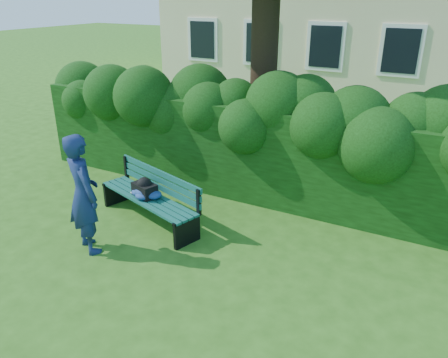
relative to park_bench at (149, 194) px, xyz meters
The scene contains 4 objects.
ground 1.44m from the park_bench, 13.45° to the right, with size 80.00×80.00×0.00m, color #2B5916.
hedge 2.33m from the park_bench, 55.12° to the left, with size 10.00×1.00×1.80m.
park_bench is the anchor object (origin of this frame).
man_reading 1.28m from the park_bench, 102.85° to the right, with size 0.68×0.45×1.87m, color navy.
Camera 1 is at (3.04, -5.02, 3.70)m, focal length 35.00 mm.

